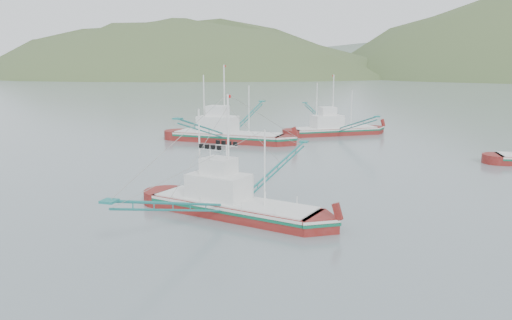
% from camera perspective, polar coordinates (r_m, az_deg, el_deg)
% --- Properties ---
extents(ground, '(1200.00, 1200.00, 0.00)m').
position_cam_1_polar(ground, '(35.91, -2.85, -6.77)').
color(ground, slate).
rests_on(ground, ground).
extents(main_boat, '(13.42, 23.11, 9.51)m').
position_cam_1_polar(main_boat, '(36.41, -2.76, -3.64)').
color(main_boat, maroon).
rests_on(main_boat, ground).
extents(bg_boat_left, '(16.08, 28.77, 11.64)m').
position_cam_1_polar(bg_boat_left, '(70.97, -3.39, 3.38)').
color(bg_boat_left, maroon).
rests_on(bg_boat_left, ground).
extents(bg_boat_far, '(17.76, 22.28, 10.01)m').
position_cam_1_polar(bg_boat_far, '(78.74, 8.98, 4.40)').
color(bg_boat_far, maroon).
rests_on(bg_boat_far, ground).
extents(headland_left, '(448.00, 308.00, 210.00)m').
position_cam_1_polar(headland_left, '(436.64, -9.02, 9.38)').
color(headland_left, '#41552B').
rests_on(headland_left, ground).
extents(ridge_distant, '(960.00, 400.00, 240.00)m').
position_cam_1_polar(ridge_distant, '(592.50, 19.18, 9.30)').
color(ridge_distant, slate).
rests_on(ridge_distant, ground).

